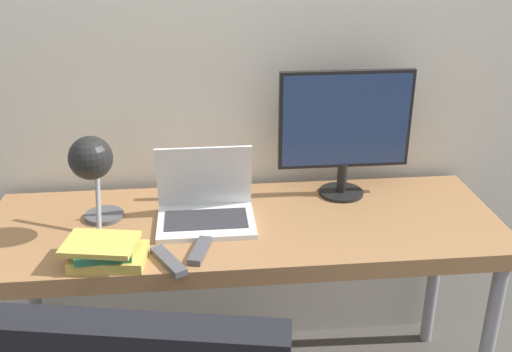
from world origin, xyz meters
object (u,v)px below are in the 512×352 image
(laptop, at_px, (206,206))
(monitor, at_px, (345,126))
(desk_lamp, at_px, (92,165))
(book_stack, at_px, (106,251))

(laptop, distance_m, monitor, 0.57)
(monitor, distance_m, desk_lamp, 0.88)
(laptop, bearing_deg, book_stack, -142.11)
(laptop, relative_size, monitor, 0.68)
(book_stack, bearing_deg, desk_lamp, 103.63)
(monitor, xyz_separation_m, book_stack, (-0.81, -0.40, -0.23))
(monitor, bearing_deg, desk_lamp, -165.94)
(monitor, relative_size, desk_lamp, 1.41)
(laptop, relative_size, book_stack, 1.27)
(monitor, bearing_deg, laptop, -162.29)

